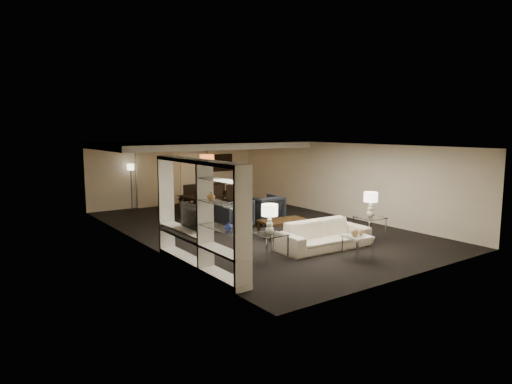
{
  "coord_description": "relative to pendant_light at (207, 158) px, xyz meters",
  "views": [
    {
      "loc": [
        -7.79,
        -10.99,
        2.99
      ],
      "look_at": [
        0.0,
        0.0,
        1.1
      ],
      "focal_mm": 32.0,
      "sensor_mm": 36.0,
      "label": 1
    }
  ],
  "objects": [
    {
      "name": "floor",
      "position": [
        -0.3,
        -3.5,
        -1.92
      ],
      "size": [
        11.0,
        11.0,
        0.0
      ],
      "primitive_type": "plane",
      "color": "black",
      "rests_on": "ground"
    },
    {
      "name": "ceiling",
      "position": [
        -0.3,
        -3.5,
        0.58
      ],
      "size": [
        7.0,
        11.0,
        0.02
      ],
      "primitive_type": "cube",
      "color": "silver",
      "rests_on": "ground"
    },
    {
      "name": "wall_back",
      "position": [
        -0.3,
        2.0,
        -0.67
      ],
      "size": [
        7.0,
        0.02,
        2.5
      ],
      "primitive_type": "cube",
      "color": "beige",
      "rests_on": "ground"
    },
    {
      "name": "wall_front",
      "position": [
        -0.3,
        -9.0,
        -0.67
      ],
      "size": [
        7.0,
        0.02,
        2.5
      ],
      "primitive_type": "cube",
      "color": "beige",
      "rests_on": "ground"
    },
    {
      "name": "wall_left",
      "position": [
        -3.8,
        -3.5,
        -0.67
      ],
      "size": [
        0.02,
        11.0,
        2.5
      ],
      "primitive_type": "cube",
      "color": "beige",
      "rests_on": "ground"
    },
    {
      "name": "wall_right",
      "position": [
        3.2,
        -3.5,
        -0.67
      ],
      "size": [
        0.02,
        11.0,
        2.5
      ],
      "primitive_type": "cube",
      "color": "beige",
      "rests_on": "ground"
    },
    {
      "name": "ceiling_soffit",
      "position": [
        -0.3,
        0.0,
        0.48
      ],
      "size": [
        7.0,
        4.0,
        0.2
      ],
      "primitive_type": "cube",
      "color": "silver",
      "rests_on": "ceiling"
    },
    {
      "name": "curtains",
      "position": [
        -1.2,
        1.92,
        -0.72
      ],
      "size": [
        1.5,
        0.12,
        2.4
      ],
      "primitive_type": "cube",
      "color": "beige",
      "rests_on": "wall_back"
    },
    {
      "name": "door",
      "position": [
        0.4,
        1.97,
        -0.87
      ],
      "size": [
        0.9,
        0.05,
        2.1
      ],
      "primitive_type": "cube",
      "color": "silver",
      "rests_on": "wall_back"
    },
    {
      "name": "painting",
      "position": [
        1.8,
        1.96,
        -0.37
      ],
      "size": [
        0.95,
        0.04,
        0.65
      ],
      "primitive_type": "cube",
      "color": "#142D38",
      "rests_on": "wall_back"
    },
    {
      "name": "media_unit",
      "position": [
        -3.61,
        -6.1,
        -0.74
      ],
      "size": [
        0.38,
        3.4,
        2.35
      ],
      "primitive_type": null,
      "color": "white",
      "rests_on": "wall_left"
    },
    {
      "name": "pendant_light",
      "position": [
        0.0,
        0.0,
        0.0
      ],
      "size": [
        0.52,
        0.52,
        0.24
      ],
      "primitive_type": "cylinder",
      "color": "#D8591E",
      "rests_on": "ceiling_soffit"
    },
    {
      "name": "sofa",
      "position": [
        -0.29,
        -6.42,
        -1.57
      ],
      "size": [
        2.44,
        1.06,
        0.7
      ],
      "primitive_type": "imported",
      "rotation": [
        0.0,
        0.0,
        -0.05
      ],
      "color": "beige",
      "rests_on": "floor"
    },
    {
      "name": "coffee_table",
      "position": [
        -0.29,
        -4.82,
        -1.68
      ],
      "size": [
        1.38,
        0.88,
        0.47
      ],
      "primitive_type": null,
      "rotation": [
        0.0,
        0.0,
        -0.09
      ],
      "color": "black",
      "rests_on": "floor"
    },
    {
      "name": "armchair_left",
      "position": [
        -0.89,
        -3.12,
        -1.47
      ],
      "size": [
        1.03,
        1.05,
        0.89
      ],
      "primitive_type": "imported",
      "rotation": [
        0.0,
        0.0,
        3.22
      ],
      "color": "black",
      "rests_on": "floor"
    },
    {
      "name": "armchair_right",
      "position": [
        0.31,
        -3.12,
        -1.47
      ],
      "size": [
        0.96,
        0.99,
        0.89
      ],
      "primitive_type": "imported",
      "rotation": [
        0.0,
        0.0,
        3.13
      ],
      "color": "black",
      "rests_on": "floor"
    },
    {
      "name": "side_table_left",
      "position": [
        -1.99,
        -6.42,
        -1.61
      ],
      "size": [
        0.67,
        0.67,
        0.61
      ],
      "primitive_type": null,
      "rotation": [
        0.0,
        0.0,
        0.01
      ],
      "color": "white",
      "rests_on": "floor"
    },
    {
      "name": "side_table_right",
      "position": [
        1.41,
        -6.42,
        -1.61
      ],
      "size": [
        0.72,
        0.72,
        0.61
      ],
      "primitive_type": null,
      "rotation": [
        0.0,
        0.0,
        -0.09
      ],
      "color": "white",
      "rests_on": "floor"
    },
    {
      "name": "table_lamp_left",
      "position": [
        -1.99,
        -6.42,
        -0.97
      ],
      "size": [
        0.39,
        0.39,
        0.68
      ],
      "primitive_type": null,
      "rotation": [
        0.0,
        0.0,
        0.03
      ],
      "color": "beige",
      "rests_on": "side_table_left"
    },
    {
      "name": "table_lamp_right",
      "position": [
        1.41,
        -6.42,
        -0.97
      ],
      "size": [
        0.4,
        0.4,
        0.68
      ],
      "primitive_type": null,
      "rotation": [
        0.0,
        0.0,
        -0.08
      ],
      "color": "beige",
      "rests_on": "side_table_right"
    },
    {
      "name": "marble_table",
      "position": [
        -0.29,
        -7.52,
        -1.65
      ],
      "size": [
        0.59,
        0.59,
        0.55
      ],
      "primitive_type": null,
      "rotation": [
        0.0,
        0.0,
        -0.08
      ],
      "color": "white",
      "rests_on": "floor"
    },
    {
      "name": "gold_gourd_a",
      "position": [
        -0.39,
        -7.52,
        -1.28
      ],
      "size": [
        0.18,
        0.18,
        0.18
      ],
      "primitive_type": "sphere",
      "color": "tan",
      "rests_on": "marble_table"
    },
    {
      "name": "gold_gourd_b",
      "position": [
        -0.19,
        -7.52,
        -1.3
      ],
      "size": [
        0.15,
        0.15,
        0.15
      ],
      "primitive_type": "sphere",
      "color": "#F1C17F",
      "rests_on": "marble_table"
    },
    {
      "name": "television",
      "position": [
        -3.58,
        -5.5,
        -0.88
      ],
      "size": [
        0.99,
        0.13,
        0.57
      ],
      "primitive_type": "imported",
      "rotation": [
        0.0,
        0.0,
        1.57
      ],
      "color": "black",
      "rests_on": "media_unit"
    },
    {
      "name": "vase_blue",
      "position": [
        -3.61,
        -7.26,
        -0.78
      ],
      "size": [
        0.16,
        0.16,
        0.17
      ],
      "primitive_type": "imported",
      "color": "#2433A0",
      "rests_on": "media_unit"
    },
    {
      "name": "vase_amber",
      "position": [
        -3.61,
        -6.62,
        -0.28
      ],
      "size": [
        0.16,
        0.16,
        0.17
      ],
      "primitive_type": "imported",
      "color": "#AB7339",
      "rests_on": "media_unit"
    },
    {
      "name": "floor_speaker",
      "position": [
        -3.03,
        -5.42,
        -1.29
      ],
      "size": [
        0.16,
        0.16,
        1.26
      ],
      "primitive_type": "cube",
      "rotation": [
        0.0,
        0.0,
        0.2
      ],
      "color": "black",
      "rests_on": "floor"
    },
    {
      "name": "dining_table",
      "position": [
        -0.31,
        -0.79,
        -1.56
      ],
      "size": [
        2.14,
        1.36,
        0.71
      ],
      "primitive_type": "imported",
      "rotation": [
        0.0,
        0.0,
        0.12
      ],
      "color": "black",
      "rests_on": "floor"
    },
    {
      "name": "chair_nl",
      "position": [
        -0.91,
        -1.44,
        -1.39
      ],
      "size": [
        0.52,
        0.52,
        1.05
      ],
      "primitive_type": null,
      "rotation": [
        0.0,
        0.0,
        0.07
      ],
      "color": "black",
      "rests_on": "floor"
    },
    {
      "name": "chair_nm",
      "position": [
        -0.31,
        -1.44,
        -1.39
      ],
      "size": [
        0.53,
        0.53,
        1.05
      ],
      "primitive_type": null,
      "rotation": [
        0.0,
        0.0,
        0.08
      ],
      "color": "black",
      "rests_on": "floor"
    },
    {
      "name": "chair_nr",
      "position": [
        0.29,
        -1.44,
        -1.39
      ],
      "size": [
        0.52,
        0.52,
        1.05
      ],
      "primitive_type": null,
      "rotation": [
        0.0,
        0.0,
        0.07
      ],
      "color": "black",
      "rests_on": "floor"
    },
    {
      "name": "chair_fl",
      "position": [
        -0.91,
        -0.14,
        -1.39
      ],
      "size": [
        0.49,
        0.49,
        1.05
      ],
      "primitive_type": null,
      "rotation": [
        0.0,
        0.0,
        3.15
      ],
      "color": "black",
      "rests_on": "floor"
    },
    {
      "name": "chair_fm",
      "position": [
        -0.31,
        -0.14,
        -1.39
      ],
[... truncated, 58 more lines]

